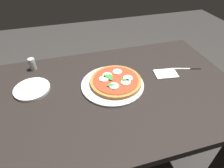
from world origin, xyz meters
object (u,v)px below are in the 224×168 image
object	(u,v)px
dining_table	(114,105)
pizza	(116,81)
serving_tray	(112,85)
knife	(190,68)
plate_white	(32,89)
napkin	(166,74)
pepper_shaker	(32,64)

from	to	relation	value
dining_table	pizza	world-z (taller)	pizza
serving_tray	knife	distance (m)	0.50
dining_table	serving_tray	xyz separation A→B (m)	(-0.00, 0.04, 0.12)
plate_white	napkin	xyz separation A→B (m)	(0.75, -0.07, -0.00)
napkin	dining_table	bearing A→B (deg)	-170.92
napkin	plate_white	bearing A→B (deg)	174.92
pizza	plate_white	xyz separation A→B (m)	(-0.44, 0.07, -0.02)
plate_white	dining_table	bearing A→B (deg)	-15.83
dining_table	napkin	bearing A→B (deg)	9.08
serving_tray	napkin	world-z (taller)	serving_tray
dining_table	knife	size ratio (longest dim) A/B	7.62
knife	pizza	bearing A→B (deg)	-177.94
knife	pepper_shaker	bearing A→B (deg)	164.34
dining_table	knife	xyz separation A→B (m)	(0.50, 0.06, 0.11)
plate_white	napkin	distance (m)	0.76
plate_white	napkin	world-z (taller)	plate_white
knife	pepper_shaker	world-z (taller)	pepper_shaker
dining_table	napkin	size ratio (longest dim) A/B	10.39
serving_tray	napkin	bearing A→B (deg)	2.03
napkin	knife	bearing A→B (deg)	3.85
pizza	napkin	world-z (taller)	pizza
pepper_shaker	dining_table	bearing A→B (deg)	-37.42
plate_white	pepper_shaker	size ratio (longest dim) A/B	2.57
serving_tray	pepper_shaker	world-z (taller)	pepper_shaker
serving_tray	napkin	size ratio (longest dim) A/B	2.63
pizza	knife	bearing A→B (deg)	2.06
pizza	knife	xyz separation A→B (m)	(0.48, 0.02, -0.02)
pizza	plate_white	world-z (taller)	pizza
pizza	plate_white	size ratio (longest dim) A/B	1.50
serving_tray	pizza	xyz separation A→B (m)	(0.02, 0.01, 0.02)
pizza	dining_table	bearing A→B (deg)	-113.01
dining_table	pepper_shaker	bearing A→B (deg)	142.58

